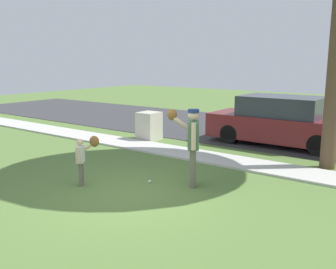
{
  "coord_description": "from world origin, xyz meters",
  "views": [
    {
      "loc": [
        5.16,
        -5.64,
        2.8
      ],
      "look_at": [
        -0.23,
        1.71,
        1.0
      ],
      "focal_mm": 40.1,
      "sensor_mm": 36.0,
      "label": 1
    }
  ],
  "objects": [
    {
      "name": "baseball",
      "position": [
        -0.12,
        0.84,
        0.04
      ],
      "size": [
        0.07,
        0.07,
        0.07
      ],
      "primitive_type": "sphere",
      "color": "white",
      "rests_on": "ground"
    },
    {
      "name": "ground_plane",
      "position": [
        0.0,
        3.5,
        0.0
      ],
      "size": [
        48.0,
        48.0,
        0.0
      ],
      "primitive_type": "plane",
      "color": "#567538"
    },
    {
      "name": "road_surface",
      "position": [
        0.0,
        8.6,
        0.01
      ],
      "size": [
        36.0,
        6.8,
        0.02
      ],
      "primitive_type": "cube",
      "color": "#38383A",
      "rests_on": "ground"
    },
    {
      "name": "person_child",
      "position": [
        -1.23,
        -0.14,
        0.72
      ],
      "size": [
        0.41,
        0.58,
        1.13
      ],
      "rotation": [
        0.0,
        0.0,
        0.6
      ],
      "color": "#6B6656",
      "rests_on": "ground"
    },
    {
      "name": "parked_suv_maroon",
      "position": [
        0.89,
        6.57,
        0.79
      ],
      "size": [
        4.7,
        1.9,
        1.63
      ],
      "color": "maroon",
      "rests_on": "road_surface"
    },
    {
      "name": "utility_cabinet",
      "position": [
        -3.19,
        4.61,
        0.5
      ],
      "size": [
        0.69,
        0.72,
        1.0
      ],
      "primitive_type": "cube",
      "color": "beige",
      "rests_on": "ground"
    },
    {
      "name": "person_adult",
      "position": [
        0.77,
        1.22,
        1.1
      ],
      "size": [
        0.88,
        0.53,
        1.76
      ],
      "rotation": [
        0.0,
        0.0,
        -2.54
      ],
      "color": "#6B6656",
      "rests_on": "ground"
    },
    {
      "name": "sidewalk_strip",
      "position": [
        0.0,
        3.6,
        0.03
      ],
      "size": [
        36.0,
        1.2,
        0.06
      ],
      "primitive_type": "cube",
      "color": "beige",
      "rests_on": "ground"
    }
  ]
}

